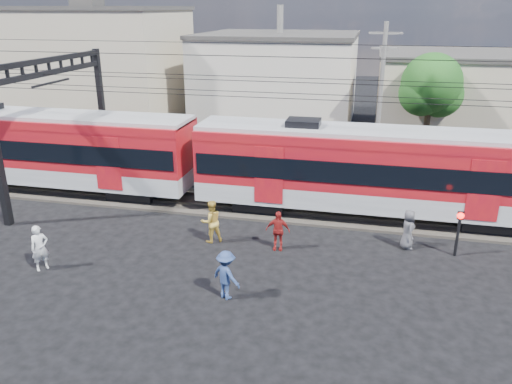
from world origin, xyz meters
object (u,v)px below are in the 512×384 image
at_px(crossing_signal, 459,225).
at_px(pedestrian_a, 40,248).
at_px(pedestrian_c, 226,275).
at_px(commuter_train, 377,168).

bearing_deg(crossing_signal, pedestrian_a, -163.23).
bearing_deg(pedestrian_c, crossing_signal, -120.74).
height_order(pedestrian_a, pedestrian_c, pedestrian_a).
height_order(commuter_train, pedestrian_c, commuter_train).
bearing_deg(crossing_signal, pedestrian_c, -148.12).
distance_m(pedestrian_a, pedestrian_c, 7.27).
relative_size(commuter_train, pedestrian_c, 29.16).
distance_m(commuter_train, crossing_signal, 4.63).
height_order(pedestrian_c, crossing_signal, crossing_signal).
xyz_separation_m(pedestrian_c, crossing_signal, (7.94, 4.94, 0.45)).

